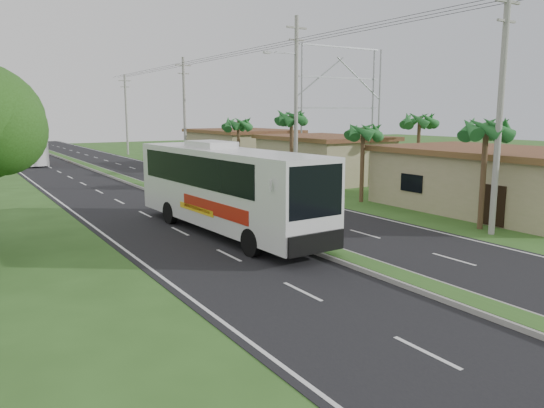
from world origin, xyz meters
TOP-DOWN VIEW (x-y plane):
  - ground at (0.00, 0.00)m, footprint 180.00×180.00m
  - road_asphalt at (0.00, 20.00)m, footprint 14.00×160.00m
  - median_strip at (0.00, 20.00)m, footprint 1.20×160.00m
  - lane_edge_left at (-6.70, 20.00)m, footprint 0.12×160.00m
  - lane_edge_right at (6.70, 20.00)m, footprint 0.12×160.00m
  - shop_near at (14.00, 6.00)m, footprint 8.60×12.60m
  - shop_mid at (14.00, 22.00)m, footprint 7.60×10.60m
  - shop_far at (14.00, 36.00)m, footprint 8.60×11.60m
  - palm_verge_a at (9.00, 3.00)m, footprint 2.40×2.40m
  - palm_verge_b at (9.40, 12.00)m, footprint 2.40×2.40m
  - palm_verge_c at (8.80, 19.00)m, footprint 2.40×2.40m
  - palm_verge_d at (9.30, 28.00)m, footprint 2.40×2.40m
  - palm_behind_shop at (17.50, 15.00)m, footprint 2.40×2.40m
  - utility_pole_a at (8.50, 2.00)m, footprint 1.60×0.28m
  - utility_pole_b at (8.47, 18.00)m, footprint 3.20×0.28m
  - utility_pole_c at (8.50, 38.00)m, footprint 1.60×0.28m
  - utility_pole_d at (8.50, 58.00)m, footprint 1.60×0.28m
  - billboard_lattice at (22.00, 30.00)m, footprint 10.18×1.18m
  - coach_bus_main at (-1.80, 8.63)m, footprint 3.39×13.09m
  - coach_bus_far at (-5.20, 51.16)m, footprint 3.38×12.48m
  - motorcyclist at (0.67, 10.89)m, footprint 1.71×0.72m

SIDE VIEW (x-z plane):
  - ground at x=0.00m, z-range 0.00..0.00m
  - lane_edge_left at x=-6.70m, z-range 0.00..0.00m
  - lane_edge_right at x=6.70m, z-range 0.00..0.00m
  - road_asphalt at x=0.00m, z-range 0.00..0.02m
  - median_strip at x=0.00m, z-range 0.01..0.20m
  - motorcyclist at x=0.67m, z-range -0.29..2.17m
  - shop_near at x=14.00m, z-range 0.02..3.54m
  - shop_mid at x=14.00m, z-range 0.02..3.69m
  - shop_far at x=14.00m, z-range 0.02..3.84m
  - coach_bus_far at x=-5.20m, z-range 0.24..3.84m
  - coach_bus_main at x=-1.80m, z-range 0.21..4.40m
  - palm_verge_b at x=9.40m, z-range 1.83..6.88m
  - palm_verge_d at x=9.30m, z-range 1.92..7.17m
  - palm_verge_a at x=9.00m, z-range 2.02..7.47m
  - palm_behind_shop at x=17.50m, z-range 2.11..7.76m
  - palm_verge_c at x=8.80m, z-range 2.20..8.05m
  - utility_pole_d at x=8.50m, z-range 0.17..10.67m
  - utility_pole_a at x=8.50m, z-range 0.17..11.17m
  - utility_pole_c at x=8.50m, z-range 0.17..11.17m
  - utility_pole_b at x=8.47m, z-range 0.26..12.26m
  - billboard_lattice at x=22.00m, z-range 0.79..12.86m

